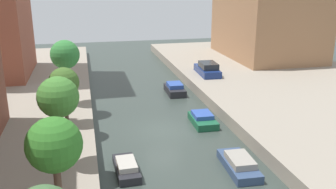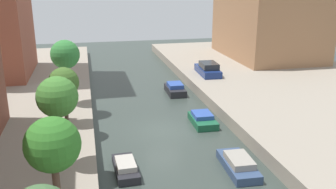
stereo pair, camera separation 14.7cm
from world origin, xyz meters
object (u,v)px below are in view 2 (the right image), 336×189
Objects in this scene: street_tree_4 at (65,55)px; street_tree_1 at (53,145)px; moored_boat_left_2 at (126,167)px; street_tree_3 at (64,83)px; moored_boat_right_3 at (203,119)px; low_block_right at (268,19)px; moored_boat_right_4 at (175,89)px; moored_boat_right_2 at (238,164)px; street_tree_2 at (57,98)px; parked_car at (208,69)px.

street_tree_1 is at bearing -90.00° from street_tree_4.
street_tree_4 is 12.15m from moored_boat_left_2.
street_tree_3 is 10.79m from moored_boat_right_3.
street_tree_4 reaches higher than street_tree_3.
low_block_right reaches higher than moored_boat_right_3.
street_tree_4 reaches higher than street_tree_1.
moored_boat_right_3 is 0.95× the size of moored_boat_right_4.
moored_boat_right_2 is 1.19× the size of moored_boat_right_3.
street_tree_1 is 1.35× the size of moored_boat_right_3.
street_tree_2 is 22.75m from parked_car.
moored_boat_left_2 is at bearing -60.30° from street_tree_3.
moored_boat_right_4 is at bearing 21.39° from street_tree_4.
street_tree_1 is at bearing -90.00° from street_tree_3.
moored_boat_right_2 is (9.97, -11.80, -4.69)m from street_tree_4.
low_block_right reaches higher than moored_boat_right_2.
street_tree_4 is at bearing -158.61° from moored_boat_right_4.
parked_car reaches higher than moored_boat_right_3.
moored_boat_right_2 is at bearing -91.40° from moored_boat_right_3.
street_tree_2 reaches higher than street_tree_3.
moored_boat_right_4 is at bearing -145.03° from low_block_right.
low_block_right reaches higher than street_tree_4.
low_block_right is at bearing 60.36° from moored_boat_right_2.
low_block_right is 35.21m from street_tree_2.
parked_car is 1.20× the size of moored_boat_right_2.
street_tree_1 is 0.83× the size of street_tree_4.
street_tree_1 is (-24.80, -29.36, -1.71)m from low_block_right.
moored_boat_right_2 is (-14.84, -26.08, -5.48)m from low_block_right.
street_tree_3 is at bearing 90.00° from street_tree_2.
moored_boat_right_3 is (10.15, 6.33, -4.49)m from street_tree_2.
parked_car is 1.41× the size of moored_boat_left_2.
moored_boat_right_2 reaches higher than moored_boat_right_3.
parked_car is at bearing 33.12° from moored_boat_right_4.
street_tree_1 is at bearing -117.69° from moored_boat_right_4.
low_block_right is at bearing 45.20° from street_tree_2.
street_tree_2 reaches higher than parked_car.
parked_car reaches higher than moored_boat_right_2.
street_tree_2 reaches higher than moored_boat_right_3.
parked_car is (14.27, 17.41, -3.30)m from street_tree_2.
moored_boat_right_3 is (6.71, 6.28, 0.03)m from moored_boat_left_2.
street_tree_4 is at bearing 107.91° from moored_boat_left_2.
moored_boat_right_4 reaches higher than moored_boat_right_3.
street_tree_2 is 12.77m from moored_boat_right_3.
low_block_right is 3.28× the size of street_tree_1.
moored_boat_right_3 is at bearing -88.68° from moored_boat_right_4.
moored_boat_left_2 is (-21.36, -24.93, -5.52)m from low_block_right.
street_tree_3 is at bearing 90.00° from street_tree_1.
moored_boat_left_2 is at bearing -136.89° from moored_boat_right_3.
street_tree_2 is 18.21m from moored_boat_right_4.
street_tree_3 is at bearing -142.70° from low_block_right.
street_tree_4 is 1.62× the size of moored_boat_right_3.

